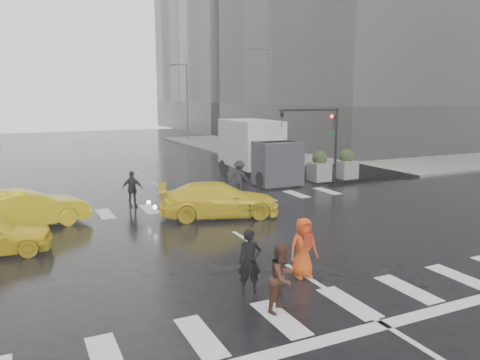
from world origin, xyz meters
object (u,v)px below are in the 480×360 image
pedestrian_brown (282,277)px  taxi_mid (27,209)px  pedestrian_orange (303,247)px  box_truck (257,148)px  traffic_signal_pole (322,130)px

pedestrian_brown → taxi_mid: bearing=88.6°
pedestrian_brown → pedestrian_orange: (1.66, 1.61, 0.04)m
pedestrian_brown → pedestrian_orange: bearing=15.7°
pedestrian_brown → box_truck: bearing=35.8°
pedestrian_brown → taxi_mid: size_ratio=0.36×
traffic_signal_pole → box_truck: traffic_signal_pole is taller
traffic_signal_pole → pedestrian_orange: bearing=-127.1°
pedestrian_orange → taxi_mid: (-7.08, 8.98, -0.11)m
pedestrian_orange → box_truck: bearing=72.2°
traffic_signal_pole → pedestrian_orange: traffic_signal_pole is taller
pedestrian_brown → taxi_mid: (-5.43, 10.60, -0.08)m
pedestrian_brown → pedestrian_orange: pedestrian_orange is taller
taxi_mid → box_truck: 14.75m
pedestrian_orange → taxi_mid: 11.44m
box_truck → traffic_signal_pole: bearing=-44.6°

